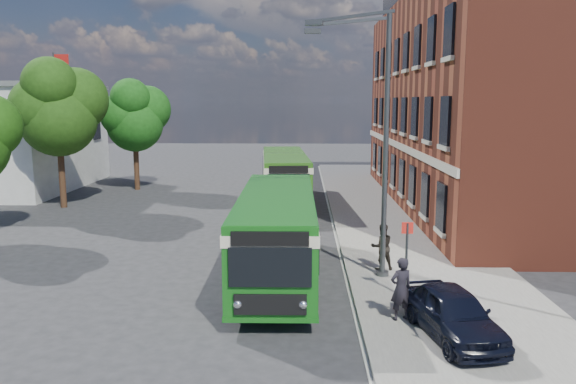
{
  "coord_description": "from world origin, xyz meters",
  "views": [
    {
      "loc": [
        2.39,
        -20.95,
        6.19
      ],
      "look_at": [
        1.76,
        3.39,
        2.2
      ],
      "focal_mm": 35.0,
      "sensor_mm": 36.0,
      "label": 1
    }
  ],
  "objects_px": {
    "bus_front": "(277,228)",
    "bus_rear": "(285,173)",
    "street_lamp": "(375,142)",
    "parked_car": "(453,313)"
  },
  "relations": [
    {
      "from": "bus_front",
      "to": "parked_car",
      "type": "height_order",
      "value": "bus_front"
    },
    {
      "from": "street_lamp",
      "to": "bus_front",
      "type": "relative_size",
      "value": 0.87
    },
    {
      "from": "bus_rear",
      "to": "parked_car",
      "type": "bearing_deg",
      "value": -75.99
    },
    {
      "from": "bus_front",
      "to": "bus_rear",
      "type": "distance_m",
      "value": 14.7
    },
    {
      "from": "parked_car",
      "to": "bus_rear",
      "type": "bearing_deg",
      "value": 93.03
    },
    {
      "from": "street_lamp",
      "to": "parked_car",
      "type": "distance_m",
      "value": 6.68
    },
    {
      "from": "street_lamp",
      "to": "bus_rear",
      "type": "relative_size",
      "value": 0.83
    },
    {
      "from": "bus_rear",
      "to": "parked_car",
      "type": "height_order",
      "value": "bus_rear"
    },
    {
      "from": "bus_front",
      "to": "parked_car",
      "type": "relative_size",
      "value": 2.7
    },
    {
      "from": "street_lamp",
      "to": "parked_car",
      "type": "xyz_separation_m",
      "value": [
        1.44,
        -5.16,
        -3.99
      ]
    }
  ]
}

